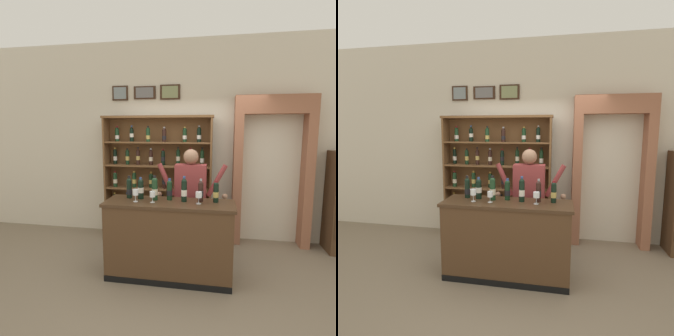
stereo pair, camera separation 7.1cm
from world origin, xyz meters
TOP-DOWN VIEW (x-y plane):
  - ground_plane at (0.00, 0.00)m, footprint 14.00×14.00m
  - back_wall at (-0.00, 1.59)m, footprint 12.00×0.19m
  - wine_shelf at (-0.53, 1.28)m, footprint 1.92×0.32m
  - archway_doorway at (1.39, 1.47)m, footprint 1.26×0.45m
  - tasting_counter at (-0.11, -0.00)m, footprint 1.68×0.56m
  - shopkeeper at (0.12, 0.56)m, footprint 1.05×0.22m
  - tasting_bottle_chianti at (-0.68, 0.11)m, footprint 0.07×0.07m
  - tasting_bottle_brunello at (-0.51, 0.10)m, footprint 0.08×0.08m
  - tasting_bottle_riserva at (-0.31, 0.07)m, footprint 0.08×0.08m
  - tasting_bottle_prosecco at (-0.12, 0.11)m, footprint 0.07×0.07m
  - tasting_bottle_vin_santo at (0.08, 0.06)m, footprint 0.07×0.07m
  - tasting_bottle_super_tuscan at (0.29, 0.10)m, footprint 0.07×0.07m
  - tasting_bottle_rosso at (0.49, 0.09)m, footprint 0.07×0.07m
  - wine_glass_center at (-0.54, -0.06)m, footprint 0.07×0.07m
  - wine_glass_right at (0.28, -0.02)m, footprint 0.08×0.08m
  - wine_glass_spare at (-0.31, -0.07)m, footprint 0.07×0.07m

SIDE VIEW (x-z plane):
  - ground_plane at x=0.00m, z-range -0.02..0.00m
  - tasting_counter at x=-0.11m, z-range 0.00..1.03m
  - shopkeeper at x=0.12m, z-range 0.21..1.89m
  - wine_glass_spare at x=-0.31m, z-range 1.06..1.20m
  - wine_glass_right at x=0.28m, z-range 1.06..1.22m
  - wine_glass_center at x=-0.54m, z-range 1.07..1.23m
  - wine_shelf at x=-0.53m, z-range 0.06..2.25m
  - tasting_bottle_prosecco at x=-0.12m, z-range 1.03..1.31m
  - tasting_bottle_rosso at x=0.49m, z-range 1.03..1.31m
  - tasting_bottle_super_tuscan at x=0.29m, z-range 1.02..1.32m
  - tasting_bottle_chianti at x=-0.68m, z-range 1.02..1.33m
  - tasting_bottle_brunello at x=-0.51m, z-range 1.03..1.32m
  - tasting_bottle_vin_santo at x=0.08m, z-range 1.02..1.35m
  - tasting_bottle_riserva at x=-0.31m, z-range 1.02..1.35m
  - archway_doorway at x=1.39m, z-range 0.17..2.67m
  - back_wall at x=0.00m, z-range 0.00..3.51m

